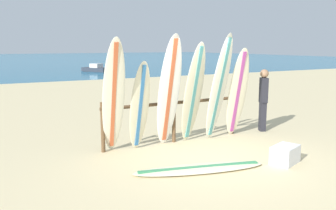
# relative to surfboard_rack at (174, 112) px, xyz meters

# --- Properties ---
(ground_plane) EXTENTS (120.00, 120.00, 0.00)m
(ground_plane) POSITION_rel_surfboard_rack_xyz_m (0.09, -1.63, -0.75)
(ground_plane) COLOR beige
(ocean_water) EXTENTS (120.00, 80.00, 0.01)m
(ocean_water) POSITION_rel_surfboard_rack_xyz_m (0.09, 56.37, -0.75)
(ocean_water) COLOR #196B93
(ocean_water) RESTS_ON ground
(surfboard_rack) EXTENTS (3.68, 0.09, 1.12)m
(surfboard_rack) POSITION_rel_surfboard_rack_xyz_m (0.00, 0.00, 0.00)
(surfboard_rack) COLOR brown
(surfboard_rack) RESTS_ON ground
(surfboard_leaning_far_left) EXTENTS (0.64, 1.12, 2.52)m
(surfboard_leaning_far_left) POSITION_rel_surfboard_rack_xyz_m (-1.65, -0.37, 0.51)
(surfboard_leaning_far_left) COLOR silver
(surfboard_leaning_far_left) RESTS_ON ground
(surfboard_leaning_left) EXTENTS (0.51, 0.57, 2.02)m
(surfboard_leaning_left) POSITION_rel_surfboard_rack_xyz_m (-1.02, -0.28, 0.26)
(surfboard_leaning_left) COLOR beige
(surfboard_leaning_left) RESTS_ON ground
(surfboard_leaning_center_left) EXTENTS (0.61, 0.66, 2.61)m
(surfboard_leaning_center_left) POSITION_rel_surfboard_rack_xyz_m (-0.28, -0.28, 0.55)
(surfboard_leaning_center_left) COLOR white
(surfboard_leaning_center_left) RESTS_ON ground
(surfboard_leaning_center) EXTENTS (0.64, 0.69, 2.43)m
(surfboard_leaning_center) POSITION_rel_surfboard_rack_xyz_m (0.38, -0.27, 0.46)
(surfboard_leaning_center) COLOR beige
(surfboard_leaning_center) RESTS_ON ground
(surfboard_leaning_center_right) EXTENTS (0.62, 0.80, 2.63)m
(surfboard_leaning_center_right) POSITION_rel_surfboard_rack_xyz_m (1.00, -0.44, 0.57)
(surfboard_leaning_center_right) COLOR white
(surfboard_leaning_center_right) RESTS_ON ground
(surfboard_leaning_right) EXTENTS (0.59, 0.70, 2.29)m
(surfboard_leaning_right) POSITION_rel_surfboard_rack_xyz_m (1.66, -0.33, 0.40)
(surfboard_leaning_right) COLOR beige
(surfboard_leaning_right) RESTS_ON ground
(surfboard_lying_on_sand) EXTENTS (2.64, 1.19, 0.08)m
(surfboard_lying_on_sand) POSITION_rel_surfboard_rack_xyz_m (-0.55, -1.99, -0.71)
(surfboard_lying_on_sand) COLOR beige
(surfboard_lying_on_sand) RESTS_ON ground
(beachgoer_standing) EXTENTS (0.27, 0.32, 1.70)m
(beachgoer_standing) POSITION_rel_surfboard_rack_xyz_m (2.71, -0.15, 0.19)
(beachgoer_standing) COLOR #26262D
(beachgoer_standing) RESTS_ON ground
(small_boat_offshore) EXTENTS (2.20, 2.87, 0.71)m
(small_boat_offshore) POSITION_rel_surfboard_rack_xyz_m (5.28, 23.62, -0.49)
(small_boat_offshore) COLOR #333842
(small_boat_offshore) RESTS_ON ocean_water
(cooler_box) EXTENTS (0.70, 0.58, 0.36)m
(cooler_box) POSITION_rel_surfboard_rack_xyz_m (1.18, -2.46, -0.57)
(cooler_box) COLOR white
(cooler_box) RESTS_ON ground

